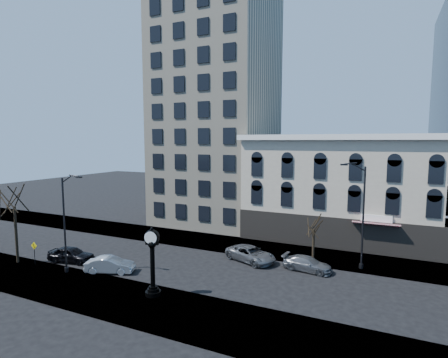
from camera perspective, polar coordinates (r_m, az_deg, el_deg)
The scene contains 15 objects.
ground at distance 34.16m, azimuth -6.05°, elevation -13.98°, with size 160.00×160.00×0.00m, color black.
sidewalk_far at distance 40.85m, azimuth -0.20°, elevation -10.45°, with size 160.00×6.00×0.12m, color gray.
sidewalk_near at distance 28.11m, azimuth -14.91°, elevation -18.63°, with size 160.00×6.00×0.12m, color gray.
cream_tower at distance 52.15m, azimuth -1.27°, elevation 14.53°, with size 15.90×15.40×42.50m.
victorian_row at distance 43.98m, azimuth 18.66°, elevation -1.67°, with size 22.60×11.19×12.50m.
street_clock at distance 27.59m, azimuth -11.59°, elevation -13.55°, with size 1.19×1.19×5.27m.
street_lamp_near at distance 33.19m, azimuth -24.01°, elevation -2.81°, with size 2.32×0.40×8.96m.
street_lamp_far at distance 33.52m, azimuth 20.79°, elevation -1.30°, with size 2.43×1.23×9.94m.
bare_tree_near at distance 38.56m, azimuth -31.14°, elevation -2.12°, with size 5.14×5.14×8.82m.
bare_tree_far at distance 35.51m, azimuth 14.48°, elevation -6.90°, with size 2.88×2.88×4.94m.
warning_sign at distance 37.96m, azimuth -28.58°, elevation -10.03°, with size 0.73×0.07×2.23m.
car_near_a at distance 37.94m, azimuth -23.69°, elevation -11.20°, with size 1.79×4.46×1.52m, color black.
car_near_b at distance 33.84m, azimuth -18.10°, elevation -13.18°, with size 1.50×4.31×1.42m, color #A5A8AD.
car_far_a at distance 35.13m, azimuth 4.37°, elevation -12.12°, with size 2.43×5.26×1.46m, color #595B60.
car_far_b at distance 33.56m, azimuth 13.43°, elevation -13.31°, with size 1.82×4.49×1.30m, color #595B60.
Camera 1 is at (16.55, -27.47, 11.76)m, focal length 28.00 mm.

